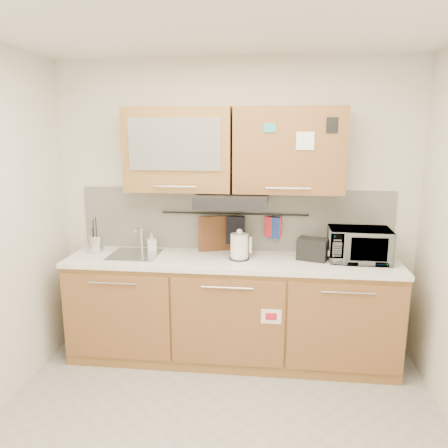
# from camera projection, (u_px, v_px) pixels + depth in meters

# --- Properties ---
(ceiling) EXTENTS (3.20, 3.20, 0.00)m
(ceiling) POSITION_uv_depth(u_px,v_px,m) (210.00, 8.00, 2.20)
(ceiling) COLOR white
(ceiling) RESTS_ON wall_back
(wall_back) EXTENTS (3.20, 0.00, 3.20)m
(wall_back) POSITION_uv_depth(u_px,v_px,m) (235.00, 208.00, 3.93)
(wall_back) COLOR silver
(wall_back) RESTS_ON ground
(base_cabinet) EXTENTS (2.80, 0.64, 0.88)m
(base_cabinet) POSITION_uv_depth(u_px,v_px,m) (231.00, 315.00, 3.83)
(base_cabinet) COLOR #9E6C38
(base_cabinet) RESTS_ON floor
(countertop) EXTENTS (2.82, 0.62, 0.04)m
(countertop) POSITION_uv_depth(u_px,v_px,m) (231.00, 261.00, 3.72)
(countertop) COLOR white
(countertop) RESTS_ON base_cabinet
(backsplash) EXTENTS (2.80, 0.02, 0.56)m
(backsplash) POSITION_uv_depth(u_px,v_px,m) (234.00, 219.00, 3.94)
(backsplash) COLOR silver
(backsplash) RESTS_ON countertop
(upper_cabinets) EXTENTS (1.82, 0.37, 0.70)m
(upper_cabinets) POSITION_uv_depth(u_px,v_px,m) (233.00, 150.00, 3.65)
(upper_cabinets) COLOR #9E6C38
(upper_cabinets) RESTS_ON wall_back
(range_hood) EXTENTS (0.60, 0.46, 0.10)m
(range_hood) POSITION_uv_depth(u_px,v_px,m) (232.00, 200.00, 3.67)
(range_hood) COLOR black
(range_hood) RESTS_ON upper_cabinets
(sink) EXTENTS (0.42, 0.40, 0.26)m
(sink) POSITION_uv_depth(u_px,v_px,m) (135.00, 254.00, 3.83)
(sink) COLOR silver
(sink) RESTS_ON countertop
(utensil_rail) EXTENTS (1.30, 0.02, 0.02)m
(utensil_rail) POSITION_uv_depth(u_px,v_px,m) (234.00, 214.00, 3.89)
(utensil_rail) COLOR black
(utensil_rail) RESTS_ON backsplash
(utensil_crock) EXTENTS (0.16, 0.16, 0.32)m
(utensil_crock) POSITION_uv_depth(u_px,v_px,m) (96.00, 244.00, 3.88)
(utensil_crock) COLOR silver
(utensil_crock) RESTS_ON countertop
(kettle) EXTENTS (0.20, 0.19, 0.26)m
(kettle) POSITION_uv_depth(u_px,v_px,m) (239.00, 247.00, 3.68)
(kettle) COLOR white
(kettle) RESTS_ON countertop
(toaster) EXTENTS (0.28, 0.22, 0.19)m
(toaster) POSITION_uv_depth(u_px,v_px,m) (313.00, 249.00, 3.67)
(toaster) COLOR black
(toaster) RESTS_ON countertop
(microwave) EXTENTS (0.51, 0.35, 0.28)m
(microwave) POSITION_uv_depth(u_px,v_px,m) (359.00, 245.00, 3.63)
(microwave) COLOR #999999
(microwave) RESTS_ON countertop
(soap_bottle) EXTENTS (0.10, 0.10, 0.17)m
(soap_bottle) POSITION_uv_depth(u_px,v_px,m) (152.00, 242.00, 3.92)
(soap_bottle) COLOR #999999
(soap_bottle) RESTS_ON countertop
(cutting_board) EXTENTS (0.37, 0.15, 0.47)m
(cutting_board) POSITION_uv_depth(u_px,v_px,m) (219.00, 241.00, 3.95)
(cutting_board) COLOR brown
(cutting_board) RESTS_ON utensil_rail
(oven_mitt) EXTENTS (0.12, 0.06, 0.19)m
(oven_mitt) POSITION_uv_depth(u_px,v_px,m) (274.00, 228.00, 3.87)
(oven_mitt) COLOR navy
(oven_mitt) RESTS_ON utensil_rail
(dark_pouch) EXTENTS (0.16, 0.06, 0.25)m
(dark_pouch) POSITION_uv_depth(u_px,v_px,m) (235.00, 230.00, 3.91)
(dark_pouch) COLOR black
(dark_pouch) RESTS_ON utensil_rail
(pot_holder) EXTENTS (0.15, 0.06, 0.18)m
(pot_holder) POSITION_uv_depth(u_px,v_px,m) (273.00, 227.00, 3.87)
(pot_holder) COLOR red
(pot_holder) RESTS_ON utensil_rail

